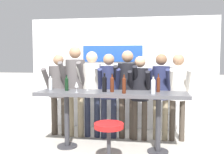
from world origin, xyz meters
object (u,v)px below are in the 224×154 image
at_px(wine_glass_0, 77,85).
at_px(wine_glass_1, 88,83).
at_px(wine_bottle_1, 50,83).
at_px(wine_bottle_4, 124,84).
at_px(wine_bottle_3, 67,83).
at_px(person_center_left, 92,84).
at_px(person_center, 109,86).
at_px(person_center_right, 127,85).
at_px(tasting_table, 111,100).
at_px(wine_bottle_0, 112,84).
at_px(bar_stool, 109,137).
at_px(wine_bottle_5, 153,86).
at_px(person_far_left, 59,86).
at_px(person_rightmost, 178,87).
at_px(person_far_right, 161,87).
at_px(person_left, 75,81).
at_px(person_right, 140,88).
at_px(wine_bottle_2, 104,83).
at_px(wine_bottle_6, 158,84).

distance_m(wine_glass_0, wine_glass_1, 0.30).
height_order(wine_bottle_1, wine_bottle_4, wine_bottle_4).
bearing_deg(wine_bottle_3, person_center_left, 61.00).
xyz_separation_m(person_center_left, wine_glass_0, (-0.08, -0.74, 0.07)).
relative_size(person_center, person_center_right, 0.96).
relative_size(tasting_table, wine_bottle_0, 8.14).
bearing_deg(bar_stool, person_center_right, 83.45).
bearing_deg(wine_glass_0, wine_bottle_5, 0.40).
distance_m(tasting_table, person_far_left, 1.37).
relative_size(person_center_right, person_rightmost, 1.04).
bearing_deg(wine_bottle_5, person_far_right, 79.19).
distance_m(wine_bottle_3, wine_glass_0, 0.29).
xyz_separation_m(wine_bottle_3, wine_glass_1, (0.36, 0.11, -0.01)).
bearing_deg(tasting_table, person_rightmost, 28.64).
xyz_separation_m(person_left, person_center, (0.68, 0.01, -0.09)).
bearing_deg(wine_bottle_0, person_center_left, 129.82).
height_order(person_center, person_right, person_center).
bearing_deg(wine_bottle_5, wine_bottle_3, 174.11).
relative_size(person_left, wine_bottle_5, 6.11).
distance_m(tasting_table, wine_bottle_3, 0.86).
xyz_separation_m(person_right, wine_bottle_2, (-0.58, -0.58, 0.15)).
bearing_deg(wine_bottle_2, person_far_right, 33.85).
xyz_separation_m(bar_stool, person_right, (0.39, 1.21, 0.59)).
distance_m(tasting_table, person_rightmost, 1.36).
xyz_separation_m(wine_bottle_4, wine_glass_0, (-0.81, 0.01, -0.02)).
distance_m(person_right, wine_bottle_4, 0.77).
bearing_deg(wine_bottle_5, wine_glass_0, -179.60).
bearing_deg(tasting_table, person_right, 51.18).
relative_size(tasting_table, person_center_right, 1.49).
xyz_separation_m(person_center_left, wine_bottle_1, (-0.65, -0.53, 0.07)).
distance_m(person_left, wine_bottle_0, 1.02).
xyz_separation_m(person_far_left, wine_bottle_2, (1.08, -0.65, 0.14)).
height_order(person_far_left, wine_bottle_2, person_far_left).
bearing_deg(wine_glass_1, person_far_left, 145.69).
height_order(bar_stool, wine_glass_1, wine_glass_1).
height_order(person_center_right, wine_glass_0, person_center_right).
height_order(person_center_right, wine_bottle_6, person_center_right).
relative_size(person_rightmost, wine_glass_0, 9.44).
bearing_deg(person_center_right, wine_glass_0, -133.96).
xyz_separation_m(person_far_left, person_center, (1.06, -0.06, 0.02)).
height_order(bar_stool, person_far_right, person_far_right).
xyz_separation_m(wine_bottle_3, wine_glass_0, (0.24, -0.17, -0.01)).
xyz_separation_m(bar_stool, wine_bottle_2, (-0.19, 0.63, 0.74)).
distance_m(bar_stool, wine_bottle_6, 1.28).
bearing_deg(bar_stool, wine_bottle_2, 106.49).
bearing_deg(wine_bottle_6, person_far_left, 165.28).
bearing_deg(person_center, wine_bottle_5, -50.25).
height_order(person_center_left, wine_bottle_5, person_center_left).
height_order(person_far_right, wine_glass_0, person_far_right).
distance_m(person_center, wine_bottle_3, 0.88).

